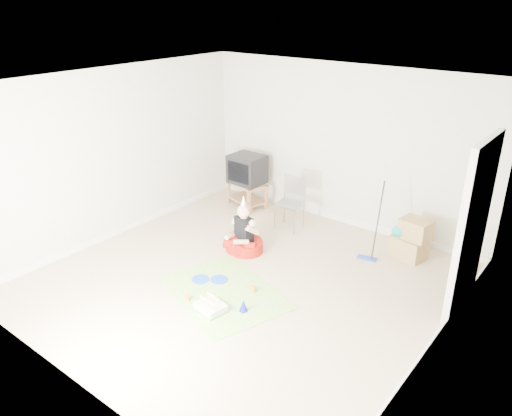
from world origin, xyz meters
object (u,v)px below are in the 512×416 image
Objects in this scene: tv_stand at (247,192)px; folding_chair at (290,204)px; crt_tv at (247,169)px; birthday_cake at (211,307)px; seated_woman at (244,239)px; cardboard_boxes at (411,239)px.

tv_stand is 0.92× the size of folding_chair.
folding_chair is (1.15, -0.33, -0.27)m from crt_tv.
crt_tv is at bearing -45.00° from tv_stand.
tv_stand is 2.09× the size of birthday_cake.
tv_stand is 1.73m from seated_woman.
crt_tv is (0.00, -0.00, 0.43)m from tv_stand.
cardboard_boxes is 0.68× the size of seated_woman.
cardboard_boxes is (1.93, 0.28, -0.14)m from folding_chair.
crt_tv is at bearing 179.17° from cardboard_boxes.
folding_chair reaches higher than tv_stand.
crt_tv is 3.11m from cardboard_boxes.
seated_woman is (-0.09, -1.05, -0.23)m from folding_chair.
crt_tv reaches higher than tv_stand.
crt_tv is 0.67× the size of folding_chair.
birthday_cake is (0.67, -1.46, -0.15)m from seated_woman.
seated_woman is (-2.03, -1.33, -0.09)m from cardboard_boxes.
crt_tv is 0.66× the size of seated_woman.
seated_woman is at bearing -52.67° from tv_stand.
cardboard_boxes reaches higher than tv_stand.
cardboard_boxes is (3.08, -0.04, 0.02)m from tv_stand.
crt_tv is at bearing 127.33° from seated_woman.
folding_chair is 1.96m from cardboard_boxes.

